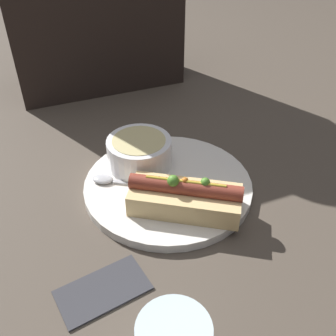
{
  "coord_description": "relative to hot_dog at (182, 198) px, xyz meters",
  "views": [
    {
      "loc": [
        -0.18,
        -0.45,
        0.42
      ],
      "look_at": [
        0.0,
        0.0,
        0.04
      ],
      "focal_mm": 42.0,
      "sensor_mm": 36.0,
      "label": 1
    }
  ],
  "objects": [
    {
      "name": "napkin",
      "position": [
        -0.14,
        -0.08,
        -0.03
      ],
      "size": [
        0.12,
        0.08,
        0.01
      ],
      "rotation": [
        0.0,
        0.0,
        0.16
      ],
      "color": "#333338",
      "rests_on": "ground_plane"
    },
    {
      "name": "dinner_plate",
      "position": [
        0.0,
        0.07,
        -0.03
      ],
      "size": [
        0.27,
        0.27,
        0.01
      ],
      "color": "white",
      "rests_on": "ground_plane"
    },
    {
      "name": "ground_plane",
      "position": [
        0.0,
        0.07,
        -0.04
      ],
      "size": [
        4.0,
        4.0,
        0.0
      ],
      "primitive_type": "plane",
      "color": "#4C4238"
    },
    {
      "name": "hot_dog",
      "position": [
        0.0,
        0.0,
        0.0
      ],
      "size": [
        0.17,
        0.14,
        0.06
      ],
      "rotation": [
        0.0,
        0.0,
        -0.58
      ],
      "color": "#E5C17F",
      "rests_on": "dinner_plate"
    },
    {
      "name": "soup_bowl",
      "position": [
        -0.02,
        0.13,
        0.01
      ],
      "size": [
        0.11,
        0.11,
        0.05
      ],
      "color": "white",
      "rests_on": "dinner_plate"
    },
    {
      "name": "spoon",
      "position": [
        -0.07,
        0.09,
        -0.02
      ],
      "size": [
        0.14,
        0.09,
        0.01
      ],
      "rotation": [
        0.0,
        0.0,
        2.58
      ],
      "color": "#B7B7BC",
      "rests_on": "dinner_plate"
    }
  ]
}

